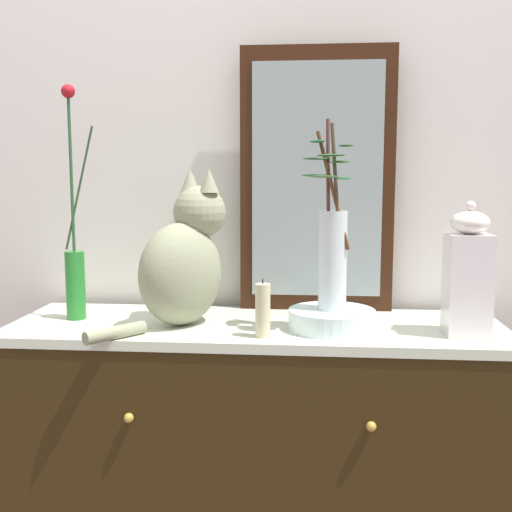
% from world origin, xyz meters
% --- Properties ---
extents(wall_back, '(4.40, 0.08, 2.60)m').
position_xyz_m(wall_back, '(0.00, 0.28, 1.30)').
color(wall_back, silver).
rests_on(wall_back, ground_plane).
extents(sideboard, '(1.30, 0.43, 0.85)m').
position_xyz_m(sideboard, '(0.00, -0.00, 0.42)').
color(sideboard, black).
rests_on(sideboard, ground_plane).
extents(mirror_leaning, '(0.44, 0.03, 0.75)m').
position_xyz_m(mirror_leaning, '(0.16, 0.19, 1.22)').
color(mirror_leaning, black).
rests_on(mirror_leaning, sideboard).
extents(cat_sitting, '(0.33, 0.37, 0.41)m').
position_xyz_m(cat_sitting, '(-0.19, -0.02, 1.02)').
color(cat_sitting, gray).
rests_on(cat_sitting, sideboard).
extents(vase_slim_green, '(0.09, 0.05, 0.63)m').
position_xyz_m(vase_slim_green, '(-0.49, 0.01, 1.00)').
color(vase_slim_green, '#267C2E').
rests_on(vase_slim_green, sideboard).
extents(bowl_porcelain, '(0.22, 0.22, 0.05)m').
position_xyz_m(bowl_porcelain, '(0.20, -0.05, 0.87)').
color(bowl_porcelain, white).
rests_on(bowl_porcelain, sideboard).
extents(vase_glass_clear, '(0.13, 0.14, 0.48)m').
position_xyz_m(vase_glass_clear, '(0.20, -0.05, 1.05)').
color(vase_glass_clear, silver).
rests_on(vase_glass_clear, bowl_porcelain).
extents(jar_lidded_porcelain, '(0.10, 0.10, 0.33)m').
position_xyz_m(jar_lidded_porcelain, '(0.52, -0.07, 0.99)').
color(jar_lidded_porcelain, white).
rests_on(jar_lidded_porcelain, sideboard).
extents(candle_pillar, '(0.04, 0.04, 0.14)m').
position_xyz_m(candle_pillar, '(0.03, -0.14, 0.91)').
color(candle_pillar, beige).
rests_on(candle_pillar, sideboard).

